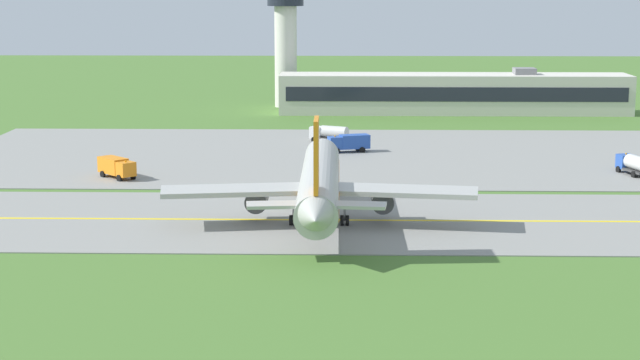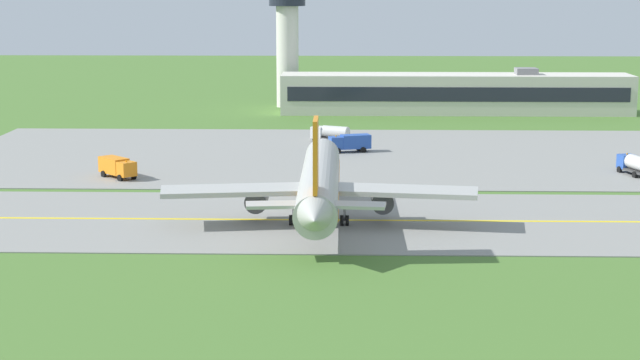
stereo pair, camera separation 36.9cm
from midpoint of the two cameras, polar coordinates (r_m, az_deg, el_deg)
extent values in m
plane|color=#47702D|center=(108.80, 3.63, -2.26)|extent=(500.00, 500.00, 0.00)
cube|color=gray|center=(108.79, 3.63, -2.24)|extent=(240.00, 28.00, 0.10)
cube|color=gray|center=(150.59, 6.89, 1.34)|extent=(140.00, 52.00, 0.10)
cube|color=yellow|center=(108.78, 3.63, -2.21)|extent=(220.00, 0.60, 0.01)
cylinder|color=#ADADA8|center=(107.67, 0.07, -0.09)|extent=(4.21, 34.02, 4.00)
cone|color=#ADADA8|center=(125.59, 0.24, 1.46)|extent=(3.82, 2.62, 3.80)
cone|color=#ADADA8|center=(89.58, -0.18, -2.05)|extent=(3.42, 3.22, 3.40)
cube|color=orange|center=(107.76, 0.07, -0.35)|extent=(4.28, 31.30, 0.36)
cube|color=#1E232D|center=(123.31, 0.22, 1.62)|extent=(3.41, 1.82, 0.70)
cube|color=#ADADA8|center=(106.12, -4.55, -0.56)|extent=(15.54, 6.93, 0.50)
cylinder|color=#47474C|center=(108.17, -3.38, -1.09)|extent=(2.32, 3.41, 2.30)
cylinder|color=black|center=(109.73, -3.31, -0.92)|extent=(2.10, 0.26, 2.10)
cube|color=#ADADA8|center=(105.77, 4.65, -0.60)|extent=(15.51, 6.75, 0.50)
cylinder|color=#47474C|center=(107.91, 3.52, -1.12)|extent=(2.32, 3.41, 2.30)
cylinder|color=black|center=(109.48, 3.49, -0.95)|extent=(2.10, 0.26, 2.10)
cube|color=orange|center=(91.98, -0.12, 1.37)|extent=(0.43, 4.40, 6.50)
cube|color=#ADADA8|center=(92.75, -2.10, -1.36)|extent=(6.23, 3.05, 0.30)
cube|color=#ADADA8|center=(92.60, 1.85, -1.38)|extent=(6.21, 2.98, 0.30)
cylinder|color=slate|center=(120.97, 0.20, -0.25)|extent=(0.24, 0.24, 1.65)
cylinder|color=black|center=(121.13, 0.20, -0.64)|extent=(0.36, 1.10, 1.10)
cylinder|color=slate|center=(106.37, -1.36, -1.78)|extent=(0.24, 0.24, 1.65)
cylinder|color=black|center=(106.56, -1.50, -2.22)|extent=(0.36, 1.10, 1.10)
cylinder|color=black|center=(106.54, -1.21, -2.22)|extent=(0.36, 1.10, 1.10)
cylinder|color=slate|center=(106.26, 1.45, -1.80)|extent=(0.24, 0.24, 1.65)
cylinder|color=black|center=(106.44, 1.30, -2.23)|extent=(0.36, 1.10, 1.10)
cylinder|color=black|center=(106.44, 1.59, -2.23)|extent=(0.36, 1.10, 1.10)
cube|color=#264CA5|center=(141.75, 16.48, 0.98)|extent=(2.41, 2.27, 1.80)
cube|color=#1E232D|center=(142.35, 16.33, 1.16)|extent=(1.80, 0.61, 0.81)
cylinder|color=silver|center=(139.17, 17.10, 0.88)|extent=(2.86, 4.53, 1.80)
cube|color=#383838|center=(139.34, 17.08, 0.46)|extent=(3.15, 4.61, 0.24)
cylinder|color=orange|center=(141.59, 16.50, 1.38)|extent=(0.20, 0.20, 0.18)
cylinder|color=black|center=(141.42, 16.11, 0.55)|extent=(0.53, 0.95, 0.90)
cylinder|color=black|center=(142.43, 16.80, 0.58)|extent=(0.53, 0.95, 0.90)
cylinder|color=black|center=(138.15, 16.88, 0.27)|extent=(0.53, 0.95, 0.90)
cube|color=silver|center=(162.64, -0.03, 2.63)|extent=(2.48, 2.58, 1.80)
cube|color=#1E232D|center=(162.94, -0.27, 2.75)|extent=(0.89, 1.72, 0.81)
cylinder|color=silver|center=(161.29, 0.92, 2.65)|extent=(4.57, 3.41, 1.80)
cube|color=#383838|center=(161.44, 0.92, 2.28)|extent=(4.69, 3.69, 0.24)
cylinder|color=orange|center=(162.50, -0.03, 2.98)|extent=(0.20, 0.20, 0.18)
cylinder|color=black|center=(161.91, -0.19, 2.21)|extent=(0.94, 0.65, 0.90)
cylinder|color=black|center=(163.68, 0.12, 2.31)|extent=(0.94, 0.65, 0.90)
cylinder|color=black|center=(160.18, 1.02, 2.12)|extent=(0.94, 0.65, 0.90)
cylinder|color=black|center=(162.05, 1.35, 2.22)|extent=(0.94, 0.65, 0.90)
cube|color=orange|center=(132.60, -10.44, 0.60)|extent=(2.69, 2.68, 1.80)
cube|color=#1E232D|center=(131.90, -10.27, 0.69)|extent=(1.41, 1.36, 0.81)
cube|color=orange|center=(135.11, -11.12, 0.80)|extent=(4.42, 4.48, 2.00)
cylinder|color=orange|center=(132.43, -10.46, 1.02)|extent=(0.20, 0.20, 0.18)
cylinder|color=black|center=(133.30, -10.06, 0.20)|extent=(0.84, 0.86, 0.90)
cylinder|color=black|center=(132.27, -10.79, 0.10)|extent=(0.84, 0.86, 0.90)
cylinder|color=black|center=(136.55, -10.91, 0.42)|extent=(0.84, 0.86, 0.90)
cylinder|color=black|center=(135.49, -11.66, 0.32)|extent=(0.84, 0.86, 0.90)
cube|color=#264CA5|center=(151.70, 0.94, 2.04)|extent=(2.30, 2.43, 1.80)
cube|color=#1E232D|center=(151.45, 0.66, 2.14)|extent=(0.64, 1.80, 0.81)
cube|color=#264CA5|center=(152.53, 2.03, 2.12)|extent=(4.63, 3.21, 2.00)
cylinder|color=orange|center=(151.55, 0.94, 2.41)|extent=(0.20, 0.20, 0.18)
cylinder|color=black|center=(150.91, 1.05, 1.59)|extent=(0.95, 0.55, 0.90)
cylinder|color=black|center=(152.81, 0.84, 1.70)|extent=(0.95, 0.55, 0.90)
cylinder|color=black|center=(151.96, 2.44, 1.64)|extent=(0.95, 0.55, 0.90)
cylinder|color=black|center=(153.94, 2.21, 1.76)|extent=(0.95, 0.55, 0.90)
cube|color=beige|center=(200.13, 7.47, 4.69)|extent=(66.01, 9.70, 7.41)
cube|color=#1E232D|center=(195.25, 7.61, 4.65)|extent=(63.37, 0.10, 2.67)
cube|color=slate|center=(201.51, 11.25, 5.85)|extent=(4.00, 4.00, 1.20)
cylinder|color=silver|center=(208.57, -1.74, 6.75)|extent=(4.40, 4.40, 19.94)
cone|color=orange|center=(121.99, 6.27, -0.74)|extent=(0.44, 0.44, 0.60)
camera|label=1|loc=(0.18, -89.90, 0.02)|focal=58.59mm
camera|label=2|loc=(0.18, 90.10, -0.02)|focal=58.59mm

